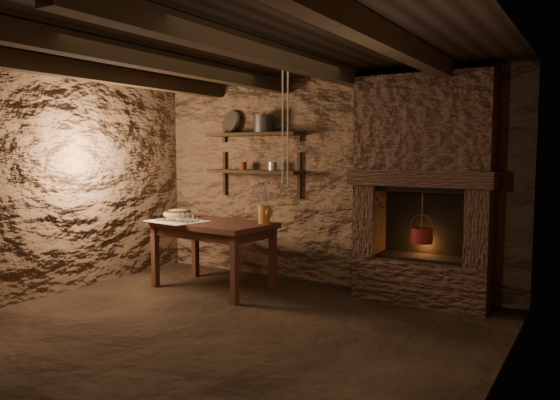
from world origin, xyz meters
The scene contains 24 objects.
floor centered at (0.00, 0.00, 0.00)m, with size 4.50×4.50×0.00m, color black.
back_wall centered at (0.00, 2.00, 1.20)m, with size 4.50×0.04×2.40m, color brown.
left_wall centered at (-2.25, 0.00, 1.20)m, with size 0.04×4.00×2.40m, color brown.
right_wall centered at (2.25, 0.00, 1.20)m, with size 0.04×4.00×2.40m, color brown.
ceiling centered at (0.00, 0.00, 2.40)m, with size 4.50×4.00×0.04m, color black.
beam_far_left centered at (-1.50, 0.00, 2.31)m, with size 0.14×3.95×0.16m, color black.
beam_mid_left centered at (-0.50, 0.00, 2.31)m, with size 0.14×3.95×0.16m, color black.
beam_mid_right centered at (0.50, 0.00, 2.31)m, with size 0.14×3.95×0.16m, color black.
beam_far_right centered at (1.50, 0.00, 2.31)m, with size 0.14×3.95×0.16m, color black.
shelf_lower centered at (-0.85, 1.84, 1.30)m, with size 1.25×0.30×0.04m, color black.
shelf_upper centered at (-0.85, 1.84, 1.75)m, with size 1.25×0.30×0.04m, color black.
hearth centered at (1.25, 1.77, 1.23)m, with size 1.43×0.51×2.30m.
work_table centered at (-0.90, 1.08, 0.41)m, with size 1.41×0.90×0.76m.
linen_cloth centered at (-1.25, 0.89, 0.77)m, with size 0.61×0.49×0.01m, color beige.
pewter_cutlery_row centered at (-1.25, 0.87, 0.78)m, with size 0.51×0.20×0.01m, color gray, non-canonical shape.
drinking_glasses centered at (-1.23, 1.01, 0.81)m, with size 0.20×0.06×0.08m, color silver, non-canonical shape.
stoneware_jug centered at (-0.34, 1.26, 0.96)m, with size 0.15×0.14×0.46m.
wooden_bowl centered at (-1.48, 1.16, 0.81)m, with size 0.35×0.35×0.12m, color #AA8949.
iron_stockpot centered at (-0.71, 1.84, 1.86)m, with size 0.25×0.25×0.18m, color #2E2B29.
tin_pan centered at (-1.27, 1.94, 1.91)m, with size 0.29×0.29×0.04m, color #999994.
small_kettle centered at (-0.59, 1.84, 1.37)m, with size 0.14×0.11×0.15m, color #999994, non-canonical shape.
rusty_tin centered at (-1.02, 1.84, 1.37)m, with size 0.10×0.10×0.10m, color #5A2912.
red_pot centered at (1.26, 1.72, 0.71)m, with size 0.27×0.27×0.54m.
hanging_ropes centered at (0.05, 1.05, 1.80)m, with size 0.08×0.08×1.20m, color #C0B287, non-canonical shape.
Camera 1 is at (2.85, -3.68, 1.54)m, focal length 35.00 mm.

